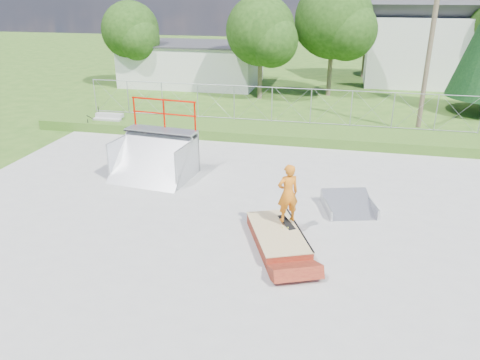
{
  "coord_description": "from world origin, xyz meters",
  "views": [
    {
      "loc": [
        3.59,
        -13.03,
        6.96
      ],
      "look_at": [
        0.48,
        0.86,
        1.1
      ],
      "focal_mm": 35.0,
      "sensor_mm": 36.0,
      "label": 1
    }
  ],
  "objects_px": {
    "grind_box": "(278,237)",
    "flat_bank_ramp": "(349,205)",
    "quarter_pipe": "(151,143)",
    "skater": "(288,195)"
  },
  "relations": [
    {
      "from": "grind_box",
      "to": "quarter_pipe",
      "type": "bearing_deg",
      "value": 121.58
    },
    {
      "from": "flat_bank_ramp",
      "to": "quarter_pipe",
      "type": "bearing_deg",
      "value": 154.26
    },
    {
      "from": "quarter_pipe",
      "to": "skater",
      "type": "relative_size",
      "value": 1.63
    },
    {
      "from": "grind_box",
      "to": "quarter_pipe",
      "type": "height_order",
      "value": "quarter_pipe"
    },
    {
      "from": "quarter_pipe",
      "to": "flat_bank_ramp",
      "type": "xyz_separation_m",
      "value": [
        7.53,
        -1.35,
        -1.21
      ]
    },
    {
      "from": "quarter_pipe",
      "to": "flat_bank_ramp",
      "type": "bearing_deg",
      "value": -3.96
    },
    {
      "from": "quarter_pipe",
      "to": "flat_bank_ramp",
      "type": "relative_size",
      "value": 1.73
    },
    {
      "from": "grind_box",
      "to": "flat_bank_ramp",
      "type": "xyz_separation_m",
      "value": [
        2.02,
        2.62,
        0.04
      ]
    },
    {
      "from": "grind_box",
      "to": "flat_bank_ramp",
      "type": "height_order",
      "value": "flat_bank_ramp"
    },
    {
      "from": "quarter_pipe",
      "to": "skater",
      "type": "bearing_deg",
      "value": -25.2
    }
  ]
}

